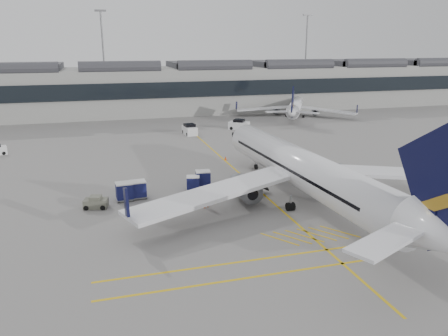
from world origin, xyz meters
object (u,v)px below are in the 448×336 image
object	(u,v)px
ramp_agent_b	(205,200)
ramp_agent_a	(201,180)
belt_loader	(247,189)
pushback_tug	(96,203)
baggage_cart_a	(193,183)
airliner_main	(306,171)

from	to	relation	value
ramp_agent_b	ramp_agent_a	bearing A→B (deg)	-113.47
belt_loader	pushback_tug	xyz separation A→B (m)	(-16.81, -0.10, 0.09)
ramp_agent_b	baggage_cart_a	bearing A→B (deg)	-104.37
belt_loader	pushback_tug	distance (m)	16.81
airliner_main	baggage_cart_a	distance (m)	13.32
belt_loader	pushback_tug	world-z (taller)	belt_loader
baggage_cart_a	pushback_tug	distance (m)	11.49
pushback_tug	ramp_agent_a	bearing A→B (deg)	32.16
airliner_main	ramp_agent_a	bearing A→B (deg)	137.23
ramp_agent_b	pushback_tug	world-z (taller)	ramp_agent_b
ramp_agent_a	airliner_main	bearing A→B (deg)	-92.18
airliner_main	pushback_tug	size ratio (longest dim) A/B	16.55
airliner_main	ramp_agent_a	world-z (taller)	airliner_main
airliner_main	ramp_agent_b	distance (m)	11.36
ramp_agent_a	pushback_tug	xyz separation A→B (m)	(-12.23, -3.96, -0.21)
airliner_main	ramp_agent_b	bearing A→B (deg)	171.00
airliner_main	pushback_tug	world-z (taller)	airliner_main
belt_loader	ramp_agent_a	bearing A→B (deg)	151.70
ramp_agent_b	airliner_main	bearing A→B (deg)	160.24
baggage_cart_a	pushback_tug	size ratio (longest dim) A/B	0.70
ramp_agent_a	pushback_tug	distance (m)	12.86
baggage_cart_a	pushback_tug	xyz separation A→B (m)	(-11.09, -2.96, -0.32)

